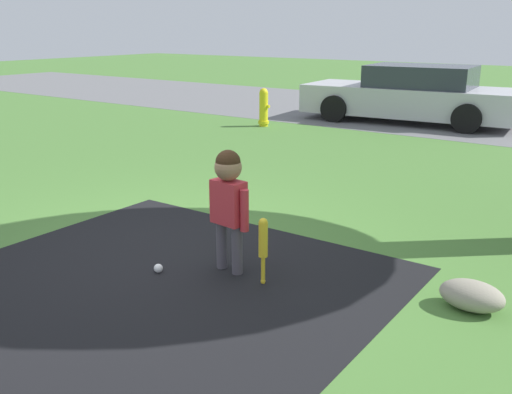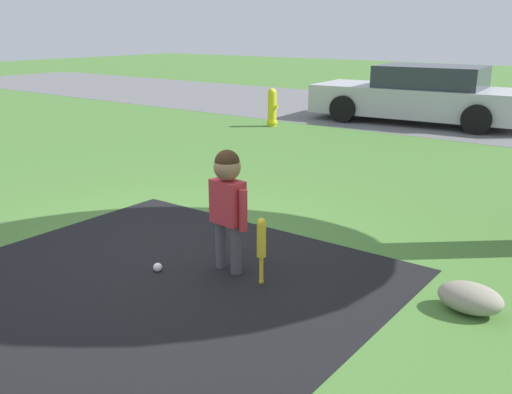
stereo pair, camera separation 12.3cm
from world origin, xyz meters
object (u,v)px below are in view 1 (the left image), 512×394
(child, at_px, (228,194))
(parked_car, at_px, (411,95))
(baseball_bat, at_px, (263,242))
(fire_hydrant, at_px, (264,108))
(sports_ball, at_px, (158,268))

(child, distance_m, parked_car, 8.91)
(baseball_bat, height_order, parked_car, parked_car)
(child, bearing_deg, fire_hydrant, 129.13)
(child, distance_m, sports_ball, 0.90)
(baseball_bat, relative_size, fire_hydrant, 0.71)
(fire_hydrant, bearing_deg, parked_car, 45.21)
(baseball_bat, height_order, fire_hydrant, fire_hydrant)
(baseball_bat, xyz_separation_m, parked_car, (-2.08, 8.78, 0.22))
(child, relative_size, parked_car, 0.23)
(baseball_bat, bearing_deg, parked_car, 103.33)
(child, xyz_separation_m, sports_ball, (-0.48, -0.39, -0.66))
(child, height_order, baseball_bat, child)
(baseball_bat, bearing_deg, child, 173.69)
(sports_ball, distance_m, parked_car, 9.23)
(baseball_bat, distance_m, parked_car, 9.03)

